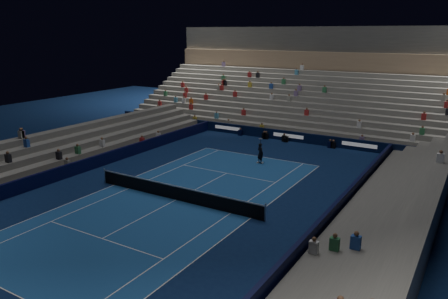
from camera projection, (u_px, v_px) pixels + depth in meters
The scene contains 11 objects.
ground at pixel (176, 200), 28.07m from camera, with size 90.00×90.00×0.00m, color #0B1D45.
court_surface at pixel (176, 200), 28.07m from camera, with size 10.97×23.77×0.01m, color #1A4B90.
sponsor_barrier_far at pixel (289, 136), 43.21m from camera, with size 44.00×0.25×1.00m, color black.
sponsor_barrier_east at pixel (321, 226), 23.09m from camera, with size 0.25×37.00×1.00m, color #080C33.
sponsor_barrier_west at pixel (74, 169), 32.80m from camera, with size 0.25×37.00×1.00m, color black.
grandstand_main at pixel (322, 96), 50.22m from camera, with size 44.00×15.20×11.20m.
grandstand_east at pixel (390, 234), 21.25m from camera, with size 5.00×37.00×2.50m.
grandstand_west at pixel (44, 157), 34.42m from camera, with size 5.00×37.00×2.50m.
tennis_net at pixel (176, 193), 27.94m from camera, with size 12.90×0.10×1.10m.
tennis_player at pixel (260, 153), 35.71m from camera, with size 0.63×0.41×1.72m, color black.
broadcast_camera at pixel (286, 139), 42.86m from camera, with size 0.51×0.90×0.54m.
Camera 1 is at (16.26, -20.83, 10.51)m, focal length 34.73 mm.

